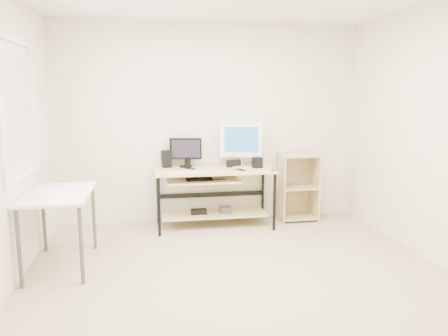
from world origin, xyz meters
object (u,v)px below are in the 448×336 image
side_table (59,200)px  black_monitor (186,150)px  shelf_unit (297,186)px  desk (212,185)px  audio_controller (188,163)px  white_imac (241,141)px

side_table → black_monitor: size_ratio=2.42×
shelf_unit → black_monitor: size_ratio=2.18×
black_monitor → desk: bearing=-22.3°
black_monitor → side_table: bearing=-126.0°
shelf_unit → black_monitor: (-1.49, 0.04, 0.51)m
side_table → audio_controller: size_ratio=7.05×
black_monitor → audio_controller: 0.20m
shelf_unit → audio_controller: 1.52m
desk → white_imac: 0.69m
desk → side_table: 1.97m
white_imac → desk: bearing=-149.6°
side_table → white_imac: 2.42m
desk → audio_controller: size_ratio=10.58×
shelf_unit → white_imac: 1.01m
shelf_unit → white_imac: white_imac is taller
side_table → white_imac: bearing=30.5°
desk → side_table: size_ratio=1.50×
side_table → shelf_unit: shelf_unit is taller
audio_controller → side_table: bearing=-132.6°
shelf_unit → white_imac: (-0.78, -0.01, 0.64)m
shelf_unit → white_imac: bearing=-178.9°
desk → shelf_unit: (1.18, 0.16, -0.09)m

